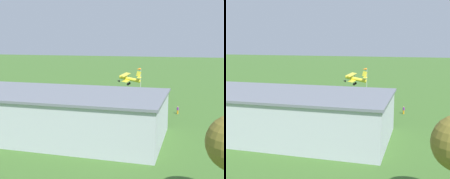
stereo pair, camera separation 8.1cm
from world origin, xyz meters
TOP-DOWN VIEW (x-y plane):
  - ground_plane at (0.00, 0.00)m, footprint 400.00×400.00m
  - hangar at (-1.58, 32.24)m, footprint 36.02×16.76m
  - biplane at (-5.93, -3.82)m, footprint 6.49×8.34m
  - car_silver at (14.23, 16.86)m, footprint 2.28×4.23m
  - person_watching_takeoff at (-3.33, 12.03)m, footprint 0.54×0.54m
  - person_walking_on_apron at (1.31, 13.03)m, footprint 0.52×0.52m
  - person_crossing_taxiway at (3.19, 13.22)m, footprint 0.49×0.49m
  - person_beside_truck at (-19.96, 13.12)m, footprint 0.49×0.49m
  - person_at_fence_line at (6.12, 11.36)m, footprint 0.50×0.50m
  - windsock at (-6.95, -12.22)m, footprint 1.43×1.34m

SIDE VIEW (x-z plane):
  - ground_plane at x=0.00m, z-range 0.00..0.00m
  - person_beside_truck at x=-19.96m, z-range -0.01..1.52m
  - person_watching_takeoff at x=-3.33m, z-range -0.01..1.56m
  - person_walking_on_apron at x=1.31m, z-range -0.01..1.59m
  - person_at_fence_line at x=6.12m, z-range -0.01..1.60m
  - car_silver at x=14.23m, z-range 0.03..1.67m
  - person_crossing_taxiway at x=3.19m, z-range 0.00..1.78m
  - hangar at x=-1.58m, z-range 0.01..6.79m
  - biplane at x=-5.93m, z-range 2.77..6.53m
  - windsock at x=-6.95m, z-range 2.52..9.19m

